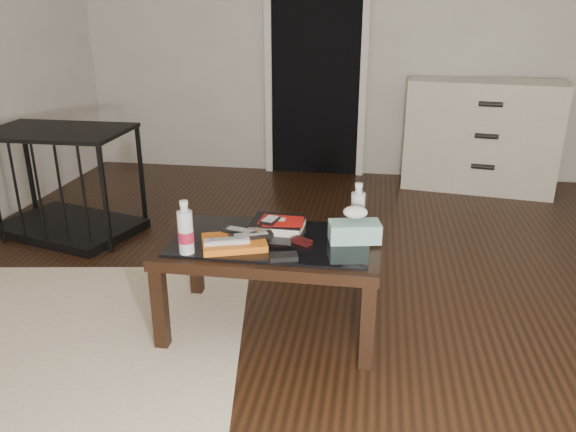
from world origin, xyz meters
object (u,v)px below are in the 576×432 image
water_bottle_right (358,207)px  tissue_box (354,232)px  dresser (481,135)px  textbook (278,225)px  pet_crate (66,200)px  water_bottle_left (185,227)px  coffee_table (271,251)px

water_bottle_right → tissue_box: size_ratio=1.03×
dresser → textbook: bearing=-110.4°
textbook → tissue_box: 0.38m
pet_crate → water_bottle_right: size_ratio=4.33×
water_bottle_left → water_bottle_right: 0.81m
water_bottle_left → tissue_box: water_bottle_left is taller
coffee_table → textbook: size_ratio=4.00×
tissue_box → dresser: bearing=57.0°
dresser → textbook: (-1.30, -2.34, 0.03)m
coffee_table → water_bottle_right: 0.46m
coffee_table → dresser: bearing=61.9°
water_bottle_left → dresser: bearing=58.3°
coffee_table → pet_crate: pet_crate is taller
coffee_table → pet_crate: size_ratio=0.97×
water_bottle_left → tissue_box: size_ratio=1.03×
textbook → dresser: bearing=63.5°
water_bottle_right → tissue_box: 0.14m
coffee_table → dresser: size_ratio=0.79×
pet_crate → water_bottle_left: 1.77m
pet_crate → tissue_box: pet_crate is taller
tissue_box → pet_crate: bearing=142.6°
textbook → water_bottle_left: 0.49m
coffee_table → textbook: (0.01, 0.12, 0.09)m
textbook → tissue_box: size_ratio=1.09×
dresser → water_bottle_right: (-0.93, -2.30, 0.13)m
pet_crate → textbook: 1.84m
pet_crate → textbook: pet_crate is taller
dresser → water_bottle_left: bearing=-113.0°
pet_crate → water_bottle_left: bearing=-27.2°
coffee_table → water_bottle_left: (-0.33, -0.21, 0.18)m
water_bottle_left → textbook: bearing=43.7°
pet_crate → tissue_box: 2.21m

